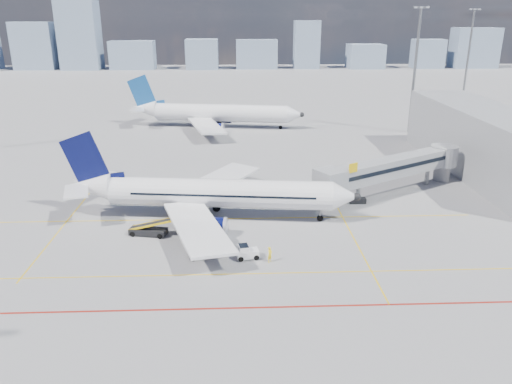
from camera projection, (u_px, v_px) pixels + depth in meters
ground at (230, 247)px, 54.19m from camera, size 420.00×420.00×0.00m
apron_markings at (224, 264)px, 50.49m from camera, size 90.00×35.12×0.01m
jet_bridge at (398, 167)px, 69.76m from camera, size 23.55×15.78×6.30m
terminal_block at (484, 141)px, 78.52m from camera, size 10.00×42.00×10.00m
floodlight_mast_ne at (415, 67)px, 102.86m from camera, size 3.20×0.61×25.45m
floodlight_mast_far at (469, 54)px, 136.84m from camera, size 3.20×0.61×25.45m
distant_skyline at (165, 44)px, 228.09m from camera, size 252.09×14.79×30.81m
main_aircraft at (208, 193)px, 60.93m from camera, size 36.31×31.57×10.77m
second_aircraft at (214, 113)px, 110.82m from camera, size 39.29×34.01×11.53m
baggage_tug at (246, 252)px, 51.41m from camera, size 2.43×1.71×1.56m
cargo_dolly at (205, 247)px, 51.78m from camera, size 3.93×2.52×2.00m
belt_loader at (150, 230)px, 56.93m from camera, size 6.21×2.62×2.49m
ramp_worker at (270, 255)px, 50.69m from camera, size 0.68×0.72×1.65m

